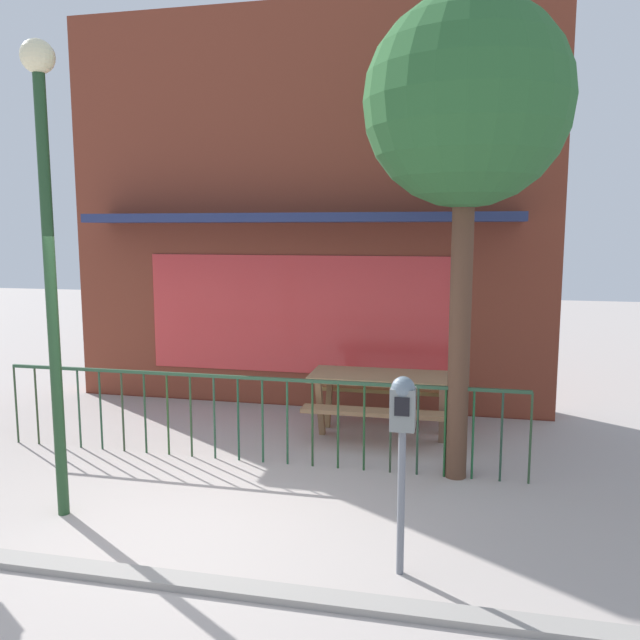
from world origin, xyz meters
TOP-DOWN VIEW (x-y plane):
  - ground at (0.00, 0.00)m, footprint 40.00×40.00m
  - pub_storefront at (0.00, 4.21)m, footprint 7.05×1.25m
  - patio_fence_front at (0.00, 1.65)m, footprint 5.94×0.04m
  - picnic_table_left at (1.31, 2.91)m, footprint 1.81×1.37m
  - parking_meter_near at (1.85, -0.37)m, footprint 0.18×0.17m
  - street_tree at (2.23, 1.68)m, footprint 2.02×2.02m
  - street_lamp at (-1.23, -0.00)m, footprint 0.28×0.28m
  - curb_edge at (0.00, -0.87)m, footprint 9.87×0.20m

SIDE VIEW (x-z plane):
  - ground at x=0.00m, z-range 0.00..0.00m
  - curb_edge at x=0.00m, z-range -0.06..0.06m
  - picnic_table_left at x=1.31m, z-range 0.21..1.01m
  - patio_fence_front at x=0.00m, z-range 0.18..1.14m
  - parking_meter_near at x=1.85m, z-range 0.41..1.92m
  - street_lamp at x=-1.23m, z-range 0.61..4.72m
  - pub_storefront at x=0.00m, z-range -0.02..5.64m
  - street_tree at x=2.23m, z-range 1.34..6.12m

